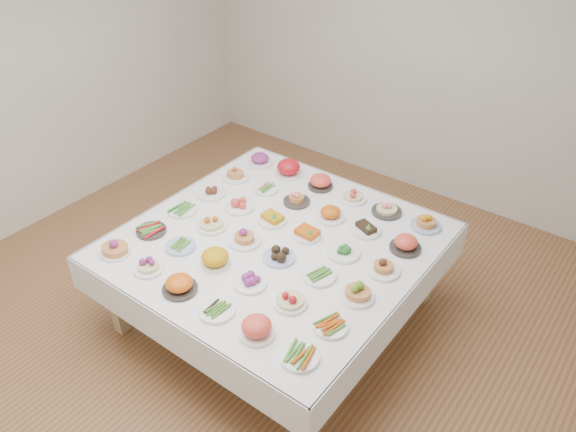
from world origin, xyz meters
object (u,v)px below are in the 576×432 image
Objects in this scene: dish_0 at (115,247)px; dish_18 at (211,191)px; display_table at (276,247)px; dish_35 at (426,221)px.

dish_18 is (0.00, 0.97, -0.02)m from dish_0.
dish_35 is at bearing 45.21° from display_table.
display_table is 0.82m from dish_18.
dish_18 is 1.73m from dish_35.
display_table is 10.07× the size of dish_0.
dish_35 reaches higher than dish_18.
dish_18 is at bearing 89.91° from dish_0.
dish_18 is at bearing -158.04° from dish_35.
dish_18 is (-0.80, 0.16, 0.11)m from display_table.
dish_35 is at bearing 21.96° from dish_18.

